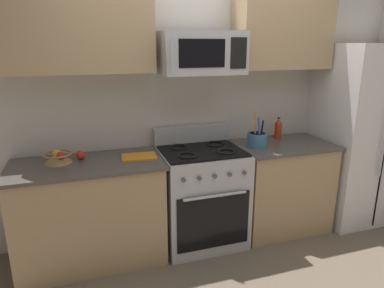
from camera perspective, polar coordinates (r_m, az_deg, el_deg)
ground_plane at (r=3.05m, az=5.77°, el=-21.37°), size 16.00×16.00×0.00m
wall_back at (r=3.42m, az=-0.55°, el=6.83°), size 8.00×0.10×2.60m
counter_left at (r=3.15m, az=-16.46°, el=-10.86°), size 1.25×0.64×0.91m
range_oven at (r=3.31m, az=1.55°, el=-8.52°), size 0.76×0.68×1.09m
counter_right at (r=3.67m, az=14.49°, el=-6.75°), size 0.95×0.64×0.91m
refrigerator at (r=4.06m, az=25.83°, el=1.41°), size 0.80×0.75×1.87m
microwave at (r=3.04m, az=1.56°, el=14.89°), size 0.71×0.44×0.36m
upper_cabinets_left at (r=3.00m, az=-19.09°, el=17.95°), size 1.24×0.34×0.73m
upper_cabinets_right at (r=3.55m, az=14.82°, el=17.84°), size 0.94×0.34×0.73m
utensil_crock at (r=3.36m, az=10.74°, el=0.81°), size 0.19×0.19×0.33m
fruit_basket at (r=3.05m, az=-21.40°, el=-1.99°), size 0.23×0.23×0.11m
apple_loose at (r=3.07m, az=-18.02°, el=-1.75°), size 0.08×0.08×0.08m
cutting_board at (r=3.02m, az=-8.79°, el=-2.10°), size 0.31×0.23×0.02m
bottle_hot_sauce at (r=3.69m, az=14.11°, el=2.47°), size 0.07×0.07×0.22m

